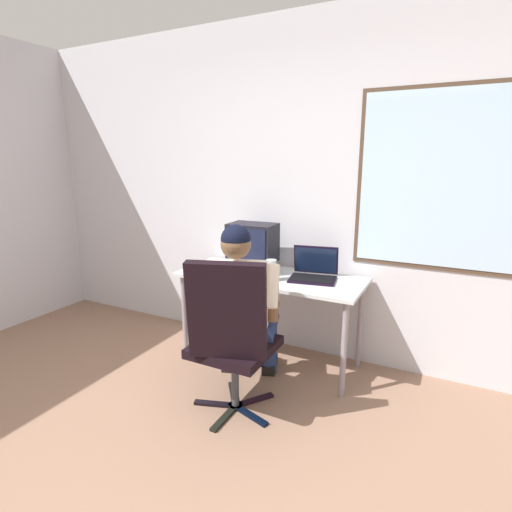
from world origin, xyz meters
The scene contains 7 objects.
wall_rear centered at (0.03, 2.15, 1.37)m, with size 5.88×0.08×2.72m.
desk centered at (-0.29, 1.79, 0.66)m, with size 1.47×0.60×0.74m.
office_chair centered at (-0.18, 0.98, 0.60)m, with size 0.59×0.58×1.07m.
person_seated centered at (-0.26, 1.25, 0.65)m, with size 0.67×0.86×1.24m.
crt_monitor centered at (-0.48, 1.84, 0.97)m, with size 0.39×0.27×0.39m.
laptop centered at (0.04, 1.87, 0.80)m, with size 0.39×0.35×0.24m.
wine_glass centered at (-0.22, 1.65, 0.85)m, with size 0.08×0.08×0.16m.
Camera 1 is at (0.99, -0.97, 1.63)m, focal length 28.09 mm.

